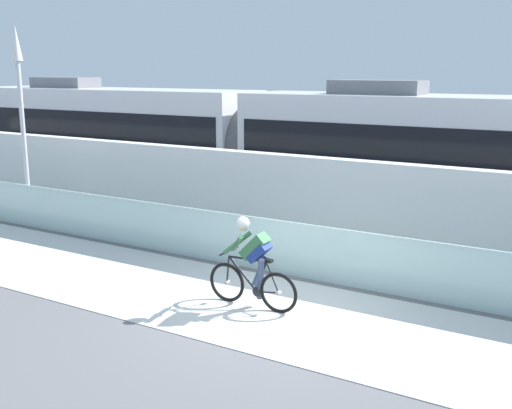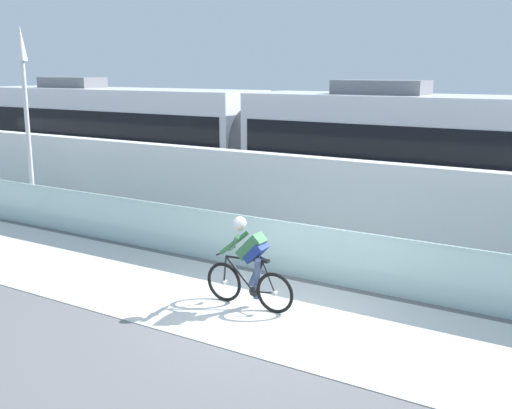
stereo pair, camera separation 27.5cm
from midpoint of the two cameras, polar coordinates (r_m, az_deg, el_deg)
The scene contains 9 objects.
ground_plane at distance 10.75m, azimuth 1.84°, elevation -9.88°, with size 200.00×200.00×0.00m, color slate.
bike_path_deck at distance 10.75m, azimuth 1.84°, elevation -9.85°, with size 32.00×3.20×0.01m, color silver.
glass_parapet at distance 12.11m, azimuth 6.26°, elevation -4.56°, with size 32.00×0.05×1.11m, color silver.
concrete_barrier_wall at distance 13.57m, azimuth 9.62°, elevation -0.48°, with size 32.00×0.36×2.18m, color white.
tram_rail_near at distance 16.09m, azimuth 12.86°, elevation -2.56°, with size 32.00×0.08×0.01m, color #595654.
tram_rail_far at distance 17.41m, azimuth 14.42°, elevation -1.50°, with size 32.00×0.08×0.01m, color #595654.
tram at distance 18.25m, azimuth 0.47°, elevation 5.56°, with size 22.56×2.54×3.81m.
cyclist_on_bike at distance 10.66m, azimuth 0.09°, elevation -5.58°, with size 1.77×0.58×1.61m.
lamp_post_antenna at distance 17.44m, azimuth -20.21°, elevation 9.10°, with size 0.28×0.28×5.20m.
Camera 2 is at (5.07, -8.55, 4.08)m, focal length 43.06 mm.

